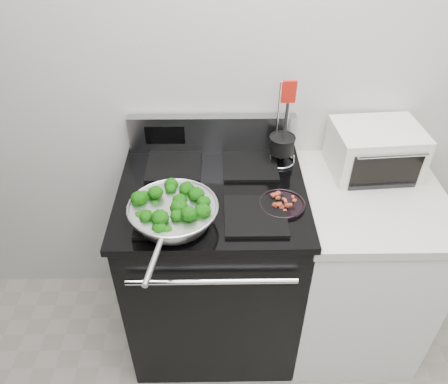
{
  "coord_description": "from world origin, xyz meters",
  "views": [
    {
      "loc": [
        -0.27,
        -0.02,
        2.08
      ],
      "look_at": [
        -0.25,
        1.36,
        0.98
      ],
      "focal_mm": 35.0,
      "sensor_mm": 36.0,
      "label": 1
    }
  ],
  "objects_px": {
    "utensil_holder": "(281,149)",
    "toaster_oven": "(375,150)",
    "skillet": "(173,213)",
    "gas_range": "(214,264)",
    "bacon_plate": "(282,202)"
  },
  "relations": [
    {
      "from": "utensil_holder",
      "to": "toaster_oven",
      "type": "height_order",
      "value": "utensil_holder"
    },
    {
      "from": "skillet",
      "to": "toaster_oven",
      "type": "bearing_deg",
      "value": 32.74
    },
    {
      "from": "utensil_holder",
      "to": "gas_range",
      "type": "bearing_deg",
      "value": -147.93
    },
    {
      "from": "skillet",
      "to": "toaster_oven",
      "type": "height_order",
      "value": "toaster_oven"
    },
    {
      "from": "bacon_plate",
      "to": "toaster_oven",
      "type": "bearing_deg",
      "value": 32.59
    },
    {
      "from": "gas_range",
      "to": "utensil_holder",
      "type": "relative_size",
      "value": 2.83
    },
    {
      "from": "toaster_oven",
      "to": "skillet",
      "type": "bearing_deg",
      "value": -160.48
    },
    {
      "from": "skillet",
      "to": "utensil_holder",
      "type": "distance_m",
      "value": 0.61
    },
    {
      "from": "gas_range",
      "to": "utensil_holder",
      "type": "height_order",
      "value": "utensil_holder"
    },
    {
      "from": "bacon_plate",
      "to": "toaster_oven",
      "type": "relative_size",
      "value": 0.47
    },
    {
      "from": "bacon_plate",
      "to": "toaster_oven",
      "type": "distance_m",
      "value": 0.52
    },
    {
      "from": "skillet",
      "to": "utensil_holder",
      "type": "bearing_deg",
      "value": 50.76
    },
    {
      "from": "bacon_plate",
      "to": "toaster_oven",
      "type": "xyz_separation_m",
      "value": [
        0.44,
        0.28,
        0.06
      ]
    },
    {
      "from": "gas_range",
      "to": "bacon_plate",
      "type": "xyz_separation_m",
      "value": [
        0.28,
        -0.11,
        0.48
      ]
    },
    {
      "from": "skillet",
      "to": "utensil_holder",
      "type": "xyz_separation_m",
      "value": [
        0.45,
        0.4,
        0.02
      ]
    }
  ]
}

